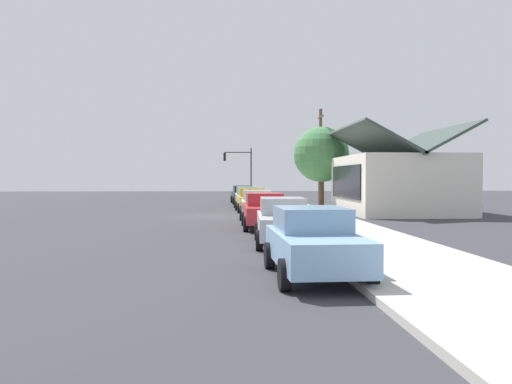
{
  "coord_description": "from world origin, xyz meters",
  "views": [
    {
      "loc": [
        31.69,
        0.76,
        2.28
      ],
      "look_at": [
        2.3,
        2.63,
        1.5
      ],
      "focal_mm": 37.24,
      "sensor_mm": 36.0,
      "label": 1
    }
  ],
  "objects_px": {
    "car_seafoam": "(247,196)",
    "fire_hydrant_red": "(269,202)",
    "car_ivory": "(257,204)",
    "traffic_light_main": "(240,166)",
    "car_silver": "(283,221)",
    "shade_tree": "(321,155)",
    "car_skyblue": "(314,242)",
    "car_cherry": "(265,210)",
    "car_charcoal": "(243,194)",
    "utility_pole_wooden": "(320,156)",
    "car_mustard": "(251,200)"
  },
  "relations": [
    {
      "from": "car_ivory",
      "to": "car_silver",
      "type": "height_order",
      "value": "same"
    },
    {
      "from": "car_skyblue",
      "to": "utility_pole_wooden",
      "type": "xyz_separation_m",
      "value": [
        -27.8,
        5.34,
        3.12
      ]
    },
    {
      "from": "car_ivory",
      "to": "car_cherry",
      "type": "height_order",
      "value": "same"
    },
    {
      "from": "car_seafoam",
      "to": "car_ivory",
      "type": "bearing_deg",
      "value": 1.29
    },
    {
      "from": "utility_pole_wooden",
      "to": "car_skyblue",
      "type": "bearing_deg",
      "value": -10.88
    },
    {
      "from": "traffic_light_main",
      "to": "fire_hydrant_red",
      "type": "xyz_separation_m",
      "value": [
        13.14,
        1.66,
        -2.99
      ]
    },
    {
      "from": "shade_tree",
      "to": "fire_hydrant_red",
      "type": "height_order",
      "value": "shade_tree"
    },
    {
      "from": "car_seafoam",
      "to": "shade_tree",
      "type": "xyz_separation_m",
      "value": [
        2.09,
        5.57,
        3.24
      ]
    },
    {
      "from": "car_mustard",
      "to": "fire_hydrant_red",
      "type": "xyz_separation_m",
      "value": [
        -3.09,
        1.46,
        -0.32
      ]
    },
    {
      "from": "traffic_light_main",
      "to": "shade_tree",
      "type": "bearing_deg",
      "value": 24.96
    },
    {
      "from": "car_ivory",
      "to": "car_skyblue",
      "type": "relative_size",
      "value": 1.02
    },
    {
      "from": "car_seafoam",
      "to": "fire_hydrant_red",
      "type": "distance_m",
      "value": 3.32
    },
    {
      "from": "car_ivory",
      "to": "car_cherry",
      "type": "distance_m",
      "value": 5.8
    },
    {
      "from": "traffic_light_main",
      "to": "utility_pole_wooden",
      "type": "relative_size",
      "value": 0.69
    },
    {
      "from": "shade_tree",
      "to": "car_cherry",
      "type": "bearing_deg",
      "value": -19.36
    },
    {
      "from": "traffic_light_main",
      "to": "car_charcoal",
      "type": "bearing_deg",
      "value": 0.74
    },
    {
      "from": "fire_hydrant_red",
      "to": "car_skyblue",
      "type": "bearing_deg",
      "value": -2.85
    },
    {
      "from": "car_ivory",
      "to": "shade_tree",
      "type": "height_order",
      "value": "shade_tree"
    },
    {
      "from": "car_mustard",
      "to": "traffic_light_main",
      "type": "distance_m",
      "value": 16.46
    },
    {
      "from": "car_charcoal",
      "to": "car_cherry",
      "type": "bearing_deg",
      "value": -2.06
    },
    {
      "from": "utility_pole_wooden",
      "to": "traffic_light_main",
      "type": "bearing_deg",
      "value": -155.34
    },
    {
      "from": "car_ivory",
      "to": "car_cherry",
      "type": "relative_size",
      "value": 0.93
    },
    {
      "from": "car_seafoam",
      "to": "fire_hydrant_red",
      "type": "bearing_deg",
      "value": 28.32
    },
    {
      "from": "car_charcoal",
      "to": "traffic_light_main",
      "type": "height_order",
      "value": "traffic_light_main"
    },
    {
      "from": "car_seafoam",
      "to": "car_mustard",
      "type": "xyz_separation_m",
      "value": [
        6.03,
        0.05,
        -0.0
      ]
    },
    {
      "from": "car_seafoam",
      "to": "car_mustard",
      "type": "distance_m",
      "value": 6.03
    },
    {
      "from": "car_seafoam",
      "to": "car_silver",
      "type": "relative_size",
      "value": 1.0
    },
    {
      "from": "car_skyblue",
      "to": "traffic_light_main",
      "type": "height_order",
      "value": "traffic_light_main"
    },
    {
      "from": "car_charcoal",
      "to": "car_mustard",
      "type": "xyz_separation_m",
      "value": [
        11.57,
        0.14,
        -0.0
      ]
    },
    {
      "from": "car_ivory",
      "to": "traffic_light_main",
      "type": "distance_m",
      "value": 22.54
    },
    {
      "from": "car_cherry",
      "to": "traffic_light_main",
      "type": "relative_size",
      "value": 0.91
    },
    {
      "from": "car_skyblue",
      "to": "fire_hydrant_red",
      "type": "distance_m",
      "value": 27.02
    },
    {
      "from": "fire_hydrant_red",
      "to": "car_seafoam",
      "type": "bearing_deg",
      "value": -152.89
    },
    {
      "from": "car_mustard",
      "to": "shade_tree",
      "type": "bearing_deg",
      "value": 123.87
    },
    {
      "from": "car_cherry",
      "to": "car_silver",
      "type": "bearing_deg",
      "value": 2.23
    },
    {
      "from": "car_mustard",
      "to": "fire_hydrant_red",
      "type": "height_order",
      "value": "car_mustard"
    },
    {
      "from": "car_silver",
      "to": "shade_tree",
      "type": "bearing_deg",
      "value": 168.78
    },
    {
      "from": "car_seafoam",
      "to": "car_ivory",
      "type": "xyz_separation_m",
      "value": [
        12.18,
        0.02,
        -0.0
      ]
    },
    {
      "from": "car_charcoal",
      "to": "utility_pole_wooden",
      "type": "xyz_separation_m",
      "value": [
        7.66,
        5.6,
        3.11
      ]
    },
    {
      "from": "car_charcoal",
      "to": "car_silver",
      "type": "height_order",
      "value": "same"
    },
    {
      "from": "utility_pole_wooden",
      "to": "shade_tree",
      "type": "bearing_deg",
      "value": 119.72
    },
    {
      "from": "car_charcoal",
      "to": "fire_hydrant_red",
      "type": "height_order",
      "value": "car_charcoal"
    },
    {
      "from": "car_ivory",
      "to": "traffic_light_main",
      "type": "height_order",
      "value": "traffic_light_main"
    },
    {
      "from": "traffic_light_main",
      "to": "fire_hydrant_red",
      "type": "height_order",
      "value": "traffic_light_main"
    },
    {
      "from": "car_ivory",
      "to": "car_silver",
      "type": "relative_size",
      "value": 0.92
    },
    {
      "from": "car_ivory",
      "to": "fire_hydrant_red",
      "type": "relative_size",
      "value": 6.24
    },
    {
      "from": "car_seafoam",
      "to": "car_charcoal",
      "type": "bearing_deg",
      "value": -177.82
    },
    {
      "from": "car_silver",
      "to": "utility_pole_wooden",
      "type": "bearing_deg",
      "value": 168.92
    },
    {
      "from": "car_charcoal",
      "to": "car_cherry",
      "type": "xyz_separation_m",
      "value": [
        23.52,
        0.08,
        0.0
      ]
    },
    {
      "from": "car_mustard",
      "to": "car_skyblue",
      "type": "bearing_deg",
      "value": -1.37
    }
  ]
}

